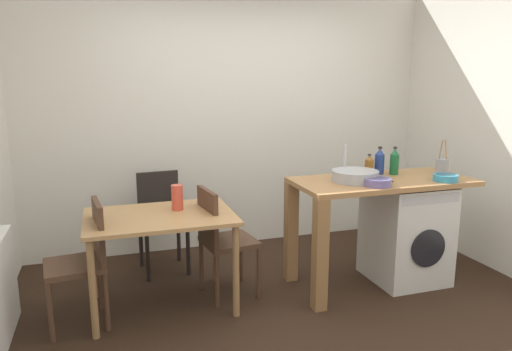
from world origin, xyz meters
name	(u,v)px	position (x,y,z in m)	size (l,w,h in m)	color
ground_plane	(296,316)	(0.00, 0.00, 0.00)	(5.46, 5.46, 0.00)	black
wall_back	(233,117)	(0.00, 1.75, 1.35)	(4.60, 0.10, 2.70)	silver
dining_table	(160,227)	(-0.92, 0.48, 0.64)	(1.10, 0.76, 0.74)	tan
chair_person_seat	(85,256)	(-1.47, 0.38, 0.51)	(0.45, 0.45, 0.90)	#4C3323
chair_opposite	(221,236)	(-0.45, 0.51, 0.51)	(0.45, 0.45, 0.90)	#4C3323
chair_spare_by_wall	(161,215)	(-0.83, 1.25, 0.51)	(0.43, 0.43, 0.90)	black
kitchen_counter	(360,199)	(0.70, 0.34, 0.76)	(1.50, 0.68, 0.92)	#9E7042
washing_machine	(406,232)	(1.17, 0.34, 0.43)	(0.60, 0.61, 0.86)	silver
sink_basin	(355,176)	(0.65, 0.34, 0.97)	(0.38, 0.38, 0.09)	#9EA0A5
tap	(345,161)	(0.65, 0.52, 1.06)	(0.02, 0.02, 0.28)	#B2B2B7
bottle_tall_green	(369,165)	(0.90, 0.54, 1.00)	(0.08, 0.08, 0.18)	brown
bottle_squat_brown	(379,162)	(1.00, 0.54, 1.03)	(0.08, 0.08, 0.24)	navy
bottle_clear_small	(394,162)	(1.11, 0.48, 1.03)	(0.08, 0.08, 0.25)	#19592D
mixing_bowl	(377,182)	(0.73, 0.14, 0.95)	(0.22, 0.22, 0.06)	slate
utensil_crock	(442,166)	(1.54, 0.39, 0.99)	(0.11, 0.11, 0.30)	gray
colander	(446,177)	(1.36, 0.12, 0.95)	(0.20, 0.20, 0.06)	teal
vase	(177,197)	(-0.77, 0.58, 0.84)	(0.09, 0.09, 0.20)	#D84C38
scissors	(384,182)	(0.86, 0.24, 0.92)	(0.15, 0.06, 0.01)	#B2B2B7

